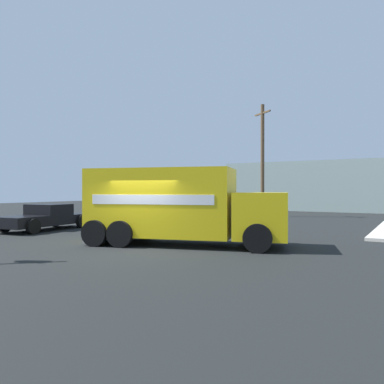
{
  "coord_description": "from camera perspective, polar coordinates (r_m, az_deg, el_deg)",
  "views": [
    {
      "loc": [
        8.68,
        -10.58,
        2.14
      ],
      "look_at": [
        1.32,
        1.69,
        2.07
      ],
      "focal_mm": 35.44,
      "sensor_mm": 36.0,
      "label": 1
    }
  ],
  "objects": [
    {
      "name": "building_backdrop",
      "position": [
        42.7,
        16.74,
        0.82
      ],
      "size": [
        16.18,
        6.0,
        5.1
      ],
      "primitive_type": "cube",
      "color": "gray",
      "rests_on": "ground"
    },
    {
      "name": "utility_pole",
      "position": [
        31.38,
        10.56,
        4.94
      ],
      "size": [
        1.82,
        1.43,
        9.1
      ],
      "color": "brown",
      "rests_on": "ground"
    },
    {
      "name": "ground_plane",
      "position": [
        13.85,
        -8.41,
        -8.6
      ],
      "size": [
        100.0,
        100.0,
        0.0
      ],
      "primitive_type": "plane",
      "color": "black"
    },
    {
      "name": "pickup_black",
      "position": [
        21.87,
        -21.1,
        -3.44
      ],
      "size": [
        2.67,
        5.37,
        1.38
      ],
      "color": "black",
      "rests_on": "ground"
    },
    {
      "name": "delivery_truck",
      "position": [
        14.84,
        -2.09,
        -2.04
      ],
      "size": [
        8.04,
        4.67,
        2.97
      ],
      "color": "yellow",
      "rests_on": "ground"
    }
  ]
}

